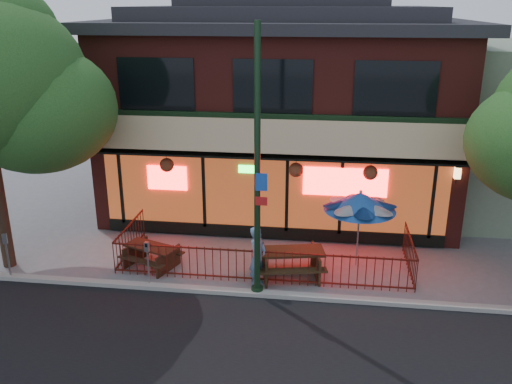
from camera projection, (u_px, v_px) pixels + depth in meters
The scene contains 11 objects.
ground at pixel (259, 286), 14.88m from camera, with size 80.00×80.00×0.00m, color gray.
curb at pixel (257, 293), 14.39m from camera, with size 80.00×0.25×0.12m, color #999993.
restaurant_building at pixel (283, 95), 20.17m from camera, with size 12.96×9.49×8.05m.
patio_fence at pixel (261, 257), 15.14m from camera, with size 8.44×2.62×1.00m.
street_light at pixel (257, 182), 13.46m from camera, with size 0.43×0.32×7.00m.
picnic_table_left at pixel (152, 253), 15.86m from camera, with size 1.87×1.66×0.66m.
picnic_table_right at pixel (290, 259), 15.26m from camera, with size 2.12×1.78×0.80m.
patio_umbrella at pixel (360, 202), 15.43m from camera, with size 2.06×2.06×2.36m.
pedestrian at pixel (258, 256), 14.70m from camera, with size 0.62×0.41×1.71m, color #517AA2.
parking_meter_near at pixel (148, 257), 14.57m from camera, with size 0.13×0.12×1.33m.
parking_meter_far at pixel (6, 249), 14.98m from camera, with size 0.15×0.14×1.37m.
Camera 1 is at (1.63, -13.09, 7.36)m, focal length 38.00 mm.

